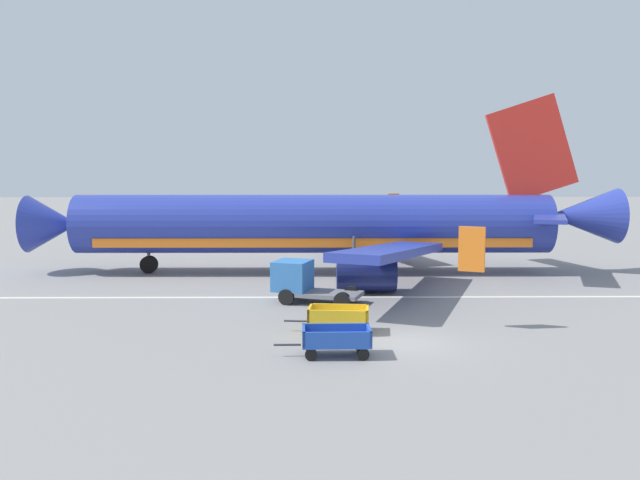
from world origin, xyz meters
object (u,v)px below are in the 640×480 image
at_px(service_truck_beside_carts, 302,281).
at_px(baggage_cart_second_in_row, 338,318).
at_px(baggage_cart_nearest, 336,340).
at_px(airplane, 329,225).

bearing_deg(service_truck_beside_carts, baggage_cart_second_in_row, -75.28).
bearing_deg(service_truck_beside_carts, baggage_cart_nearest, -81.71).
xyz_separation_m(baggage_cart_second_in_row, service_truck_beside_carts, (-1.63, 6.19, 0.50)).
xyz_separation_m(airplane, baggage_cart_nearest, (-0.19, -18.95, -2.45)).
relative_size(baggage_cart_nearest, baggage_cart_second_in_row, 0.99).
bearing_deg(baggage_cart_nearest, airplane, 89.42).
bearing_deg(baggage_cart_second_in_row, service_truck_beside_carts, 104.72).
relative_size(baggage_cart_second_in_row, service_truck_beside_carts, 0.76).
relative_size(airplane, baggage_cart_nearest, 10.53).
bearing_deg(baggage_cart_nearest, baggage_cart_second_in_row, 86.64).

